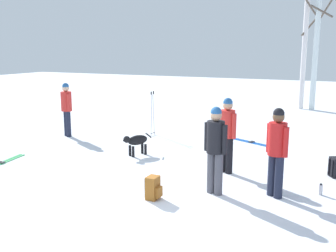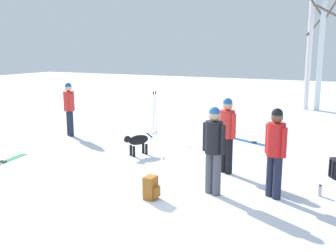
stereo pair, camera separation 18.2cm
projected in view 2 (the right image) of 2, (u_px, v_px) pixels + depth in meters
ground_plane at (127, 197)px, 7.56m from camera, size 60.00×60.00×0.00m
person_0 at (227, 131)px, 8.83m from camera, size 0.47×0.34×1.72m
person_1 at (69, 106)px, 12.63m from camera, size 0.46×0.34×1.72m
person_3 at (214, 145)px, 7.53m from camera, size 0.50×0.34×1.72m
person_4 at (275, 147)px, 7.35m from camera, size 0.45×0.34×1.72m
dog at (137, 141)px, 10.41m from camera, size 0.48×0.82×0.57m
ski_pair_lying_0 at (255, 143)px, 11.77m from camera, size 1.72×0.91×0.05m
ski_pair_lying_1 at (1, 163)px, 9.77m from camera, size 0.44×1.77×0.05m
ski_poles_0 at (155, 112)px, 12.72m from camera, size 0.07×0.25×1.44m
backpack_0 at (151, 188)px, 7.41m from camera, size 0.29×0.26×0.44m
backpack_1 at (336, 169)px, 8.61m from camera, size 0.34×0.33×0.44m
water_bottle_0 at (320, 191)px, 7.58m from camera, size 0.07×0.07×0.23m
birch_tree_0 at (311, 26)px, 17.62m from camera, size 1.35×1.41×7.13m
birch_tree_1 at (322, 39)px, 17.44m from camera, size 1.58×1.56×6.05m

